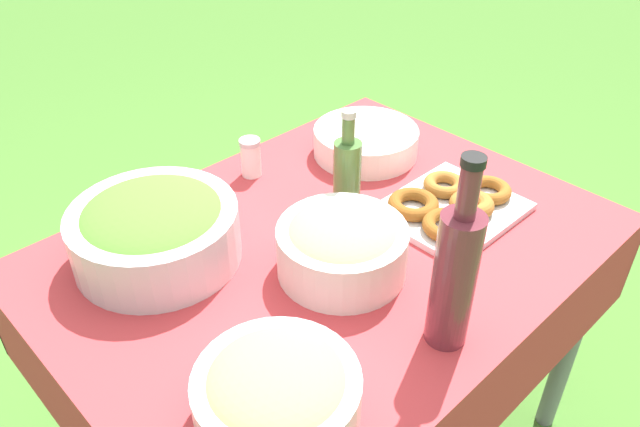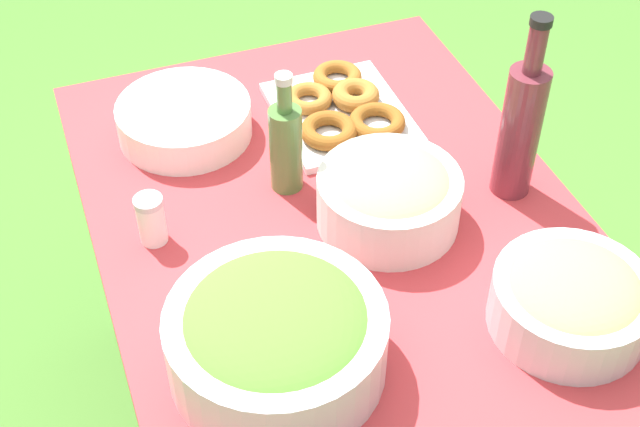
# 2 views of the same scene
# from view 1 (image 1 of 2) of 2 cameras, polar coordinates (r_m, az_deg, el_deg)

# --- Properties ---
(picnic_table) EXTENTS (1.17, 0.87, 0.74)m
(picnic_table) POSITION_cam_1_polar(r_m,az_deg,el_deg) (1.40, 0.87, -6.06)
(picnic_table) COLOR #B73338
(picnic_table) RESTS_ON ground_plane
(salad_bowl) EXTENTS (0.34, 0.34, 0.14)m
(salad_bowl) POSITION_cam_1_polar(r_m,az_deg,el_deg) (1.29, -14.88, -1.39)
(salad_bowl) COLOR silver
(salad_bowl) RESTS_ON picnic_table
(pasta_bowl) EXTENTS (0.26, 0.26, 0.12)m
(pasta_bowl) POSITION_cam_1_polar(r_m,az_deg,el_deg) (1.22, 2.03, -2.92)
(pasta_bowl) COLOR silver
(pasta_bowl) RESTS_ON picnic_table
(donut_platter) EXTENTS (0.32, 0.26, 0.05)m
(donut_platter) POSITION_cam_1_polar(r_m,az_deg,el_deg) (1.43, 11.93, 0.70)
(donut_platter) COLOR silver
(donut_platter) RESTS_ON picnic_table
(plate_stack) EXTENTS (0.27, 0.27, 0.07)m
(plate_stack) POSITION_cam_1_polar(r_m,az_deg,el_deg) (1.63, 4.20, 6.57)
(plate_stack) COLOR white
(plate_stack) RESTS_ON picnic_table
(olive_oil_bottle) EXTENTS (0.06, 0.06, 0.25)m
(olive_oil_bottle) POSITION_cam_1_polar(r_m,az_deg,el_deg) (1.37, 2.50, 3.67)
(olive_oil_bottle) COLOR #4C7238
(olive_oil_bottle) RESTS_ON picnic_table
(wine_bottle) EXTENTS (0.07, 0.07, 0.37)m
(wine_bottle) POSITION_cam_1_polar(r_m,az_deg,el_deg) (1.05, 12.21, -5.46)
(wine_bottle) COLOR maroon
(wine_bottle) RESTS_ON picnic_table
(bread_bowl) EXTENTS (0.26, 0.26, 0.11)m
(bread_bowl) POSITION_cam_1_polar(r_m,az_deg,el_deg) (0.98, -3.95, -16.09)
(bread_bowl) COLOR silver
(bread_bowl) RESTS_ON picnic_table
(salt_shaker) EXTENTS (0.05, 0.05, 0.10)m
(salt_shaker) POSITION_cam_1_polar(r_m,az_deg,el_deg) (1.54, -6.36, 5.14)
(salt_shaker) COLOR white
(salt_shaker) RESTS_ON picnic_table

